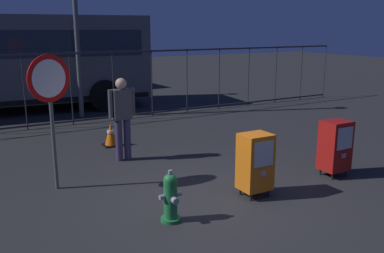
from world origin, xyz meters
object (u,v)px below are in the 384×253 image
(stop_sign, at_px, (50,94))
(traffic_cone, at_px, (111,135))
(fire_hydrant, at_px, (170,197))
(newspaper_box_secondary, at_px, (255,162))
(pedestrian, at_px, (122,114))
(newspaper_box_primary, at_px, (335,145))

(stop_sign, bearing_deg, traffic_cone, 51.74)
(fire_hydrant, xyz_separation_m, newspaper_box_secondary, (1.57, 0.15, 0.22))
(fire_hydrant, bearing_deg, pedestrian, 82.17)
(newspaper_box_primary, height_order, stop_sign, stop_sign)
(traffic_cone, bearing_deg, stop_sign, -128.26)
(pedestrian, relative_size, traffic_cone, 3.15)
(stop_sign, bearing_deg, fire_hydrant, -60.84)
(newspaper_box_secondary, xyz_separation_m, stop_sign, (-2.69, 1.85, 1.03))
(newspaper_box_secondary, relative_size, stop_sign, 0.46)
(fire_hydrant, relative_size, stop_sign, 0.33)
(fire_hydrant, xyz_separation_m, traffic_cone, (0.53, 4.09, -0.09))
(fire_hydrant, distance_m, stop_sign, 2.61)
(newspaper_box_secondary, distance_m, pedestrian, 3.05)
(fire_hydrant, height_order, newspaper_box_secondary, newspaper_box_secondary)
(fire_hydrant, distance_m, newspaper_box_secondary, 1.59)
(newspaper_box_primary, distance_m, stop_sign, 4.97)
(fire_hydrant, height_order, pedestrian, pedestrian)
(pedestrian, bearing_deg, newspaper_box_secondary, -67.35)
(newspaper_box_primary, xyz_separation_m, traffic_cone, (-2.87, 3.89, -0.31))
(fire_hydrant, distance_m, traffic_cone, 4.12)
(fire_hydrant, distance_m, pedestrian, 3.03)
(newspaper_box_primary, bearing_deg, stop_sign, 158.16)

